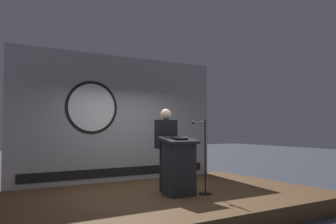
{
  "coord_description": "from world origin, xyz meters",
  "views": [
    {
      "loc": [
        -3.18,
        -5.68,
        1.56
      ],
      "look_at": [
        0.25,
        0.04,
        1.88
      ],
      "focal_mm": 35.96,
      "sensor_mm": 36.0,
      "label": 1
    }
  ],
  "objects": [
    {
      "name": "banner_display",
      "position": [
        -0.02,
        1.85,
        1.79
      ],
      "size": [
        5.13,
        0.12,
        2.99
      ],
      "color": "#9E9EA3",
      "rests_on": "stage_platform"
    },
    {
      "name": "microphone_stand",
      "position": [
        0.75,
        -0.45,
        0.8
      ],
      "size": [
        0.24,
        0.55,
        1.42
      ],
      "color": "black",
      "rests_on": "stage_platform"
    },
    {
      "name": "ground_plane",
      "position": [
        0.0,
        0.0,
        0.0
      ],
      "size": [
        40.0,
        40.0,
        0.0
      ],
      "primitive_type": "plane",
      "color": "#383D47"
    },
    {
      "name": "podium",
      "position": [
        0.25,
        -0.36,
        0.84
      ],
      "size": [
        0.64,
        0.5,
        1.11
      ],
      "color": "#26262B",
      "rests_on": "stage_platform"
    },
    {
      "name": "stage_platform",
      "position": [
        0.0,
        0.0,
        0.15
      ],
      "size": [
        6.4,
        4.0,
        0.3
      ],
      "primitive_type": "cube",
      "color": "brown",
      "rests_on": "ground"
    },
    {
      "name": "speaker_person",
      "position": [
        0.25,
        0.12,
        1.14
      ],
      "size": [
        0.4,
        0.26,
        1.64
      ],
      "color": "black",
      "rests_on": "stage_platform"
    }
  ]
}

